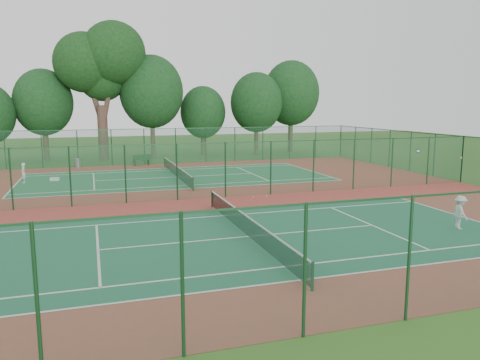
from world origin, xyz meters
name	(u,v)px	position (x,y,z in m)	size (l,w,h in m)	color
ground	(202,198)	(0.00, 0.00, 0.00)	(120.00, 120.00, 0.00)	#2E5B1C
red_pad	(202,198)	(0.00, 0.00, 0.01)	(40.00, 36.00, 0.01)	maroon
court_near	(248,237)	(0.00, -9.00, 0.01)	(23.77, 10.97, 0.01)	#1B573A
court_far	(177,177)	(0.00, 9.00, 0.01)	(23.77, 10.97, 0.01)	#1F6339
fence_north	(160,146)	(0.00, 18.00, 1.76)	(40.00, 0.09, 3.50)	#194D2B
fence_south	(359,264)	(0.00, -18.00, 1.76)	(40.00, 0.09, 3.50)	#17472F
fence_east	(462,159)	(20.00, 0.00, 1.76)	(0.09, 36.00, 3.50)	#194D33
fence_divider	(202,171)	(0.00, 0.00, 1.76)	(40.00, 0.09, 3.50)	#194D2A
tennis_net_near	(248,225)	(0.00, -9.00, 0.54)	(0.10, 12.90, 0.97)	#12321C
tennis_net_far	(177,171)	(0.00, 9.00, 0.54)	(0.10, 12.90, 0.97)	#153A1D
player_near	(460,212)	(9.97, -10.78, 0.82)	(1.03, 0.59, 1.59)	silver
player_far	(23,173)	(-11.38, 9.66, 0.77)	(0.55, 0.36, 1.50)	white
trash_bin	(78,163)	(-7.72, 17.13, 0.46)	(0.50, 0.50, 0.89)	slate
bench	(142,160)	(-1.89, 17.17, 0.56)	(1.79, 0.91, 1.06)	black
kit_bag	(55,179)	(-9.26, 10.05, 0.14)	(0.69, 0.26, 0.26)	silver
stray_ball_a	(253,197)	(3.13, -0.84, 0.05)	(0.08, 0.08, 0.08)	yellow
stray_ball_b	(266,196)	(4.05, -0.74, 0.05)	(0.08, 0.08, 0.08)	#C5DB33
stray_ball_c	(215,200)	(0.59, -0.94, 0.04)	(0.06, 0.06, 0.06)	#C1D631
big_tree	(101,62)	(-5.12, 23.23, 10.08)	(9.27, 6.78, 14.23)	#3E2A22
evergreen_row	(157,157)	(0.50, 24.25, 0.00)	(39.00, 5.00, 12.00)	black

